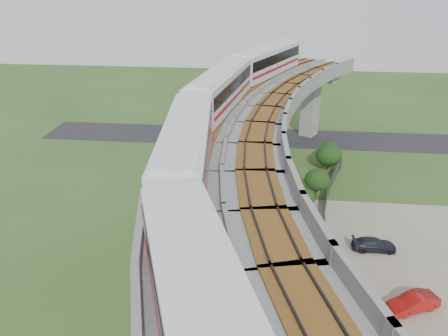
{
  "coord_description": "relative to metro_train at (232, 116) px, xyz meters",
  "views": [
    {
      "loc": [
        3.05,
        -30.99,
        22.23
      ],
      "look_at": [
        -0.4,
        1.69,
        7.5
      ],
      "focal_mm": 35.0,
      "sensor_mm": 36.0,
      "label": 1
    }
  ],
  "objects": [
    {
      "name": "tree_6",
      "position": [
        6.73,
        -8.41,
        -10.3
      ],
      "size": [
        2.22,
        2.22,
        2.96
      ],
      "color": "#382314",
      "rests_on": "ground"
    },
    {
      "name": "tree_2",
      "position": [
        8.1,
        10.55,
        -10.01
      ],
      "size": [
        2.64,
        2.64,
        3.43
      ],
      "color": "#382314",
      "rests_on": "ground"
    },
    {
      "name": "asphalt_road",
      "position": [
        -0.35,
        29.36,
        -12.29
      ],
      "size": [
        60.0,
        8.0,
        0.03
      ],
      "primitive_type": "cube",
      "color": "#232326",
      "rests_on": "ground"
    },
    {
      "name": "ground",
      "position": [
        -0.35,
        -0.64,
        -12.31
      ],
      "size": [
        160.0,
        160.0,
        0.0
      ],
      "primitive_type": "plane",
      "color": "#325321",
      "rests_on": "ground"
    },
    {
      "name": "metro_train",
      "position": [
        0.0,
        0.0,
        0.0
      ],
      "size": [
        10.86,
        61.34,
        3.64
      ],
      "color": "silver",
      "rests_on": "ground"
    },
    {
      "name": "fence",
      "position": [
        9.4,
        -0.64,
        -11.56
      ],
      "size": [
        3.87,
        38.73,
        1.5
      ],
      "color": "#2D382D",
      "rests_on": "ground"
    },
    {
      "name": "tree_1",
      "position": [
        10.25,
        18.52,
        -10.35
      ],
      "size": [
        3.17,
        3.17,
        3.3
      ],
      "color": "#382314",
      "rests_on": "ground"
    },
    {
      "name": "car_red",
      "position": [
        13.61,
        -5.81,
        -11.64
      ],
      "size": [
        4.05,
        2.8,
        1.26
      ],
      "primitive_type": "imported",
      "rotation": [
        0.0,
        0.0,
        -1.14
      ],
      "color": "#9E110E",
      "rests_on": "dirt_lot"
    },
    {
      "name": "car_dark",
      "position": [
        12.36,
        1.53,
        -11.72
      ],
      "size": [
        3.85,
        1.69,
        1.1
      ],
      "primitive_type": "imported",
      "rotation": [
        0.0,
        0.0,
        1.61
      ],
      "color": "black",
      "rests_on": "dirt_lot"
    },
    {
      "name": "tree_4",
      "position": [
        6.52,
        -0.29,
        -10.39
      ],
      "size": [
        2.01,
        2.01,
        2.78
      ],
      "color": "#382314",
      "rests_on": "ground"
    },
    {
      "name": "viaduct",
      "position": [
        3.49,
        -0.64,
        -3.26
      ],
      "size": [
        19.58,
        73.98,
        11.4
      ],
      "color": "#99968E",
      "rests_on": "ground"
    },
    {
      "name": "tree_3",
      "position": [
        6.58,
        6.5,
        -10.01
      ],
      "size": [
        1.99,
        1.99,
        3.16
      ],
      "color": "#382314",
      "rests_on": "ground"
    },
    {
      "name": "dirt_lot",
      "position": [
        13.65,
        -2.64,
        -12.29
      ],
      "size": [
        18.0,
        26.0,
        0.04
      ],
      "primitive_type": "cube",
      "color": "gray",
      "rests_on": "ground"
    },
    {
      "name": "tree_5",
      "position": [
        6.41,
        -5.1,
        -9.96
      ],
      "size": [
        2.46,
        2.46,
        3.4
      ],
      "color": "#382314",
      "rests_on": "ground"
    },
    {
      "name": "tree_0",
      "position": [
        10.52,
        20.24,
        -9.98
      ],
      "size": [
        1.88,
        1.88,
        3.15
      ],
      "color": "#382314",
      "rests_on": "ground"
    }
  ]
}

